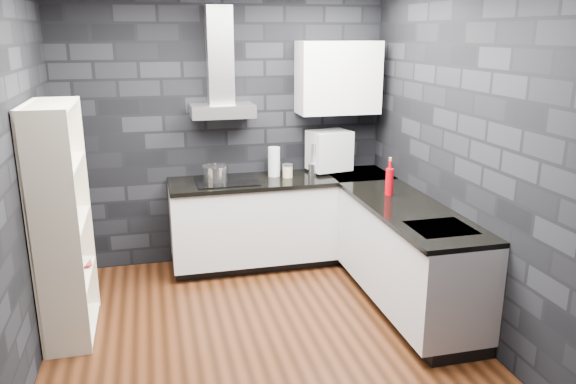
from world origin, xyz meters
name	(u,v)px	position (x,y,z in m)	size (l,w,h in m)	color
ground	(259,331)	(0.00, 0.00, 0.00)	(3.20, 3.20, 0.00)	#3F1F0F
wall_back	(226,129)	(0.00, 1.62, 1.35)	(3.20, 0.05, 2.70)	black
wall_front	(323,245)	(0.00, -1.62, 1.35)	(3.20, 0.05, 2.70)	black
wall_left	(14,179)	(-1.62, 0.00, 1.35)	(0.05, 3.20, 2.70)	black
wall_right	(458,154)	(1.62, 0.00, 1.35)	(0.05, 3.20, 2.70)	black
toekick_back	(281,256)	(0.50, 1.34, 0.05)	(2.18, 0.50, 0.10)	black
toekick_right	(409,301)	(1.34, 0.10, 0.05)	(0.50, 1.78, 0.10)	black
counter_back_cab	(282,218)	(0.50, 1.30, 0.48)	(2.20, 0.60, 0.76)	silver
counter_right_cab	(408,255)	(1.30, 0.10, 0.48)	(0.60, 1.80, 0.76)	silver
counter_back_top	(282,180)	(0.50, 1.29, 0.88)	(2.20, 0.62, 0.04)	black
counter_right_top	(410,210)	(1.29, 0.10, 0.88)	(0.62, 1.80, 0.04)	black
counter_corner_top	(358,175)	(1.30, 1.30, 0.88)	(0.62, 0.62, 0.04)	black
hood_body	(223,111)	(-0.05, 1.43, 1.56)	(0.60, 0.34, 0.12)	#B3B3B7
hood_chimney	(220,55)	(-0.05, 1.50, 2.07)	(0.24, 0.20, 0.90)	#B3B3B7
upper_cabinet	(338,78)	(1.10, 1.43, 1.85)	(0.80, 0.35, 0.70)	silver
cooktop	(226,181)	(-0.05, 1.30, 0.91)	(0.58, 0.50, 0.01)	black
sink_rim	(441,228)	(1.30, -0.40, 0.89)	(0.44, 0.40, 0.01)	#B3B3B7
pot	(215,174)	(-0.16, 1.29, 0.98)	(0.23, 0.23, 0.13)	silver
glass_vase	(274,162)	(0.44, 1.39, 1.05)	(0.12, 0.12, 0.29)	silver
storage_jar	(288,171)	(0.56, 1.31, 0.96)	(0.10, 0.10, 0.12)	tan
utensil_crock	(313,169)	(0.82, 1.33, 0.96)	(0.09, 0.09, 0.12)	silver
appliance_garage	(329,150)	(1.02, 1.42, 1.12)	(0.40, 0.31, 0.40)	silver
red_bottle	(389,182)	(1.27, 0.49, 1.02)	(0.07, 0.07, 0.24)	#AA010C
bookshelf	(62,223)	(-1.42, 0.37, 0.90)	(0.34, 0.80, 1.80)	beige
fruit_bowl	(59,225)	(-1.42, 0.22, 0.94)	(0.24, 0.24, 0.06)	white
book_red	(71,254)	(-1.41, 0.57, 0.57)	(0.15, 0.02, 0.20)	maroon
book_second	(69,251)	(-1.43, 0.59, 0.59)	(0.15, 0.02, 0.20)	#B2B2B2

